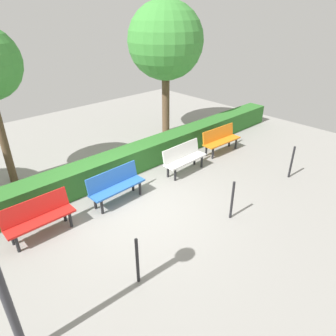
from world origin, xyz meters
The scene contains 10 objects.
ground_plane centered at (0.00, 0.00, 0.00)m, with size 18.22×18.22×0.00m, color gray.
bench_orange centered at (-4.24, -0.71, 0.48)m, with size 1.55×0.51×0.86m.
bench_white centered at (-2.26, -0.56, 0.48)m, with size 1.51×0.50×0.86m.
bench_blue centered at (0.18, -0.63, 0.48)m, with size 1.54×0.52×0.86m.
bench_red centered at (2.18, -0.67, 0.48)m, with size 1.49×0.47×0.86m.
hedge_row centered at (-1.00, -1.72, 0.37)m, with size 14.22×0.70×0.74m, color #2D6B28.
tree_near centered at (-4.18, -3.44, 3.44)m, with size 2.75×2.75×4.84m.
railing_post_near centered at (-4.30, 1.87, 0.50)m, with size 0.06×0.06×1.00m, color black.
railing_post_mid centered at (-1.39, 1.87, 0.50)m, with size 0.06×0.06×1.00m, color black.
railing_post_far centered at (1.44, 1.87, 0.50)m, with size 0.06×0.06×1.00m, color black.
Camera 1 is at (3.77, 5.17, 4.50)m, focal length 32.35 mm.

